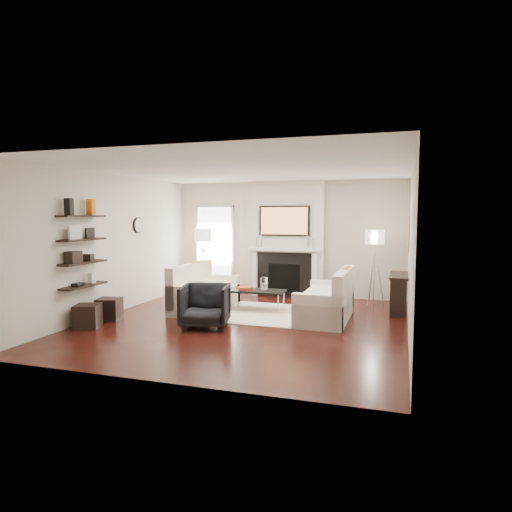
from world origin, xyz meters
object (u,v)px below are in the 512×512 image
(ottoman_near, at_px, (109,309))
(loveseat_right_base, at_px, (325,308))
(loveseat_left_base, at_px, (205,299))
(coffee_table, at_px, (257,291))
(lamp_left_shade, at_px, (203,235))
(lamp_right_shade, at_px, (375,237))
(armchair, at_px, (205,304))

(ottoman_near, bearing_deg, loveseat_right_base, 18.73)
(loveseat_left_base, distance_m, ottoman_near, 1.90)
(coffee_table, bearing_deg, lamp_left_shade, 145.52)
(loveseat_right_base, distance_m, lamp_right_shade, 2.29)
(loveseat_left_base, height_order, lamp_left_shade, lamp_left_shade)
(coffee_table, height_order, lamp_right_shade, lamp_right_shade)
(loveseat_left_base, height_order, ottoman_near, loveseat_left_base)
(loveseat_right_base, relative_size, lamp_left_shade, 4.50)
(lamp_right_shade, bearing_deg, ottoman_near, -146.04)
(loveseat_right_base, distance_m, coffee_table, 1.48)
(loveseat_left_base, xyz_separation_m, lamp_right_shade, (3.22, 1.66, 1.24))
(coffee_table, distance_m, ottoman_near, 2.84)
(loveseat_left_base, xyz_separation_m, coffee_table, (1.03, 0.22, 0.19))
(lamp_right_shade, bearing_deg, armchair, -131.47)
(loveseat_left_base, distance_m, lamp_right_shade, 3.83)
(coffee_table, distance_m, armchair, 1.60)
(loveseat_left_base, xyz_separation_m, ottoman_near, (-1.30, -1.39, -0.01))
(loveseat_left_base, bearing_deg, coffee_table, 11.75)
(lamp_left_shade, distance_m, lamp_right_shade, 3.91)
(lamp_right_shade, relative_size, ottoman_near, 1.00)
(loveseat_right_base, bearing_deg, ottoman_near, -161.27)
(loveseat_right_base, xyz_separation_m, ottoman_near, (-3.76, -1.28, -0.01))
(armchair, bearing_deg, lamp_left_shade, 101.60)
(loveseat_left_base, relative_size, ottoman_near, 4.50)
(loveseat_left_base, height_order, armchair, armchair)
(armchair, distance_m, lamp_right_shade, 4.11)
(armchair, relative_size, lamp_right_shade, 2.02)
(loveseat_right_base, height_order, lamp_left_shade, lamp_left_shade)
(lamp_left_shade, relative_size, ottoman_near, 1.00)
(loveseat_right_base, distance_m, lamp_left_shade, 3.70)
(coffee_table, bearing_deg, loveseat_right_base, -12.89)
(lamp_right_shade, distance_m, ottoman_near, 5.59)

